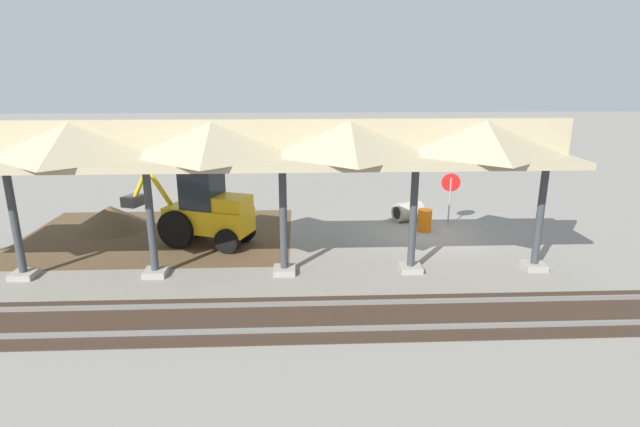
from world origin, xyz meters
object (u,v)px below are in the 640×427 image
at_px(stop_sign, 450,189).
at_px(backhoe, 205,211).
at_px(traffic_barrel, 425,220).
at_px(concrete_pipe, 408,211).

relative_size(stop_sign, backhoe, 0.43).
height_order(backhoe, traffic_barrel, backhoe).
distance_m(backhoe, concrete_pipe, 8.66).
height_order(stop_sign, traffic_barrel, stop_sign).
height_order(backhoe, concrete_pipe, backhoe).
relative_size(concrete_pipe, traffic_barrel, 1.56).
distance_m(backhoe, traffic_barrel, 8.68).
bearing_deg(concrete_pipe, backhoe, 17.67).
height_order(stop_sign, backhoe, backhoe).
bearing_deg(traffic_barrel, stop_sign, -153.76).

